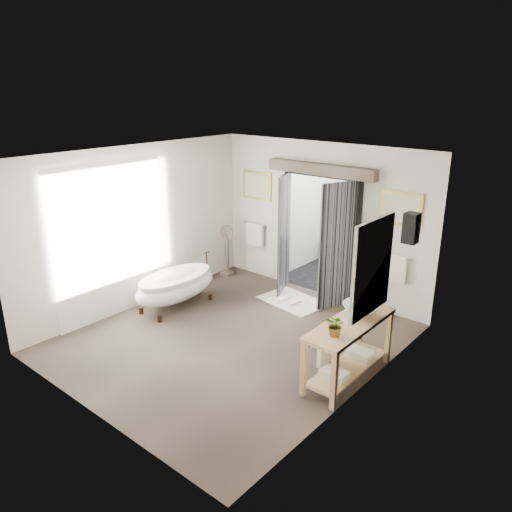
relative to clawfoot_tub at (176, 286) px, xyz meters
name	(u,v)px	position (x,y,z in m)	size (l,w,h in m)	color
ground_plane	(232,339)	(1.61, -0.26, -0.41)	(5.00, 5.00, 0.00)	brown
room_shell	(222,229)	(1.58, -0.38, 1.45)	(4.52, 5.02, 2.91)	beige
shower_room	(359,231)	(1.61, 3.73, 0.49)	(2.22, 2.01, 2.51)	black
back_wall_dressing	(316,216)	(1.61, 2.06, 1.15)	(3.82, 0.78, 2.52)	black
clawfoot_tub	(176,286)	(0.00, 0.00, 0.00)	(0.77, 1.73, 0.84)	#332117
vanity	(347,345)	(3.57, -0.06, 0.09)	(0.57, 1.60, 0.85)	tan
pedestal_mirror	(227,254)	(-0.36, 1.74, 0.07)	(0.33, 0.21, 1.12)	brown
rug	(293,301)	(1.50, 1.56, -0.41)	(1.20, 0.80, 0.01)	beige
slippers	(289,301)	(1.48, 1.46, -0.37)	(0.42, 0.30, 0.05)	silver
basin	(361,310)	(3.59, 0.23, 0.53)	(0.51, 0.51, 0.18)	white
plant	(336,326)	(3.63, -0.50, 0.58)	(0.26, 0.22, 0.29)	gray
soap_bottle_a	(347,312)	(3.49, 0.03, 0.53)	(0.08, 0.08, 0.18)	gray
soap_bottle_b	(375,300)	(3.59, 0.64, 0.53)	(0.15, 0.15, 0.19)	gray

